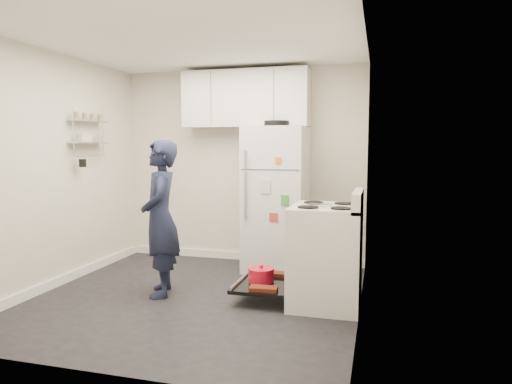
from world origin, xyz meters
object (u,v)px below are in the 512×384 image
(refrigerator, at_px, (276,198))
(person, at_px, (160,218))
(electric_range, at_px, (325,256))
(open_oven_door, at_px, (264,280))

(refrigerator, distance_m, person, 1.55)
(refrigerator, bearing_deg, person, -126.29)
(electric_range, height_order, open_oven_door, electric_range)
(refrigerator, height_order, person, refrigerator)
(electric_range, height_order, refrigerator, refrigerator)
(electric_range, xyz_separation_m, open_oven_door, (-0.60, 0.01, -0.29))
(open_oven_door, height_order, person, person)
(open_oven_door, xyz_separation_m, person, (-1.04, -0.16, 0.61))
(refrigerator, bearing_deg, electric_range, -56.65)
(electric_range, distance_m, refrigerator, 1.38)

